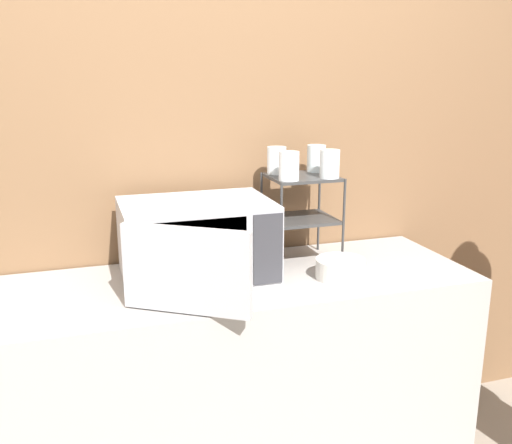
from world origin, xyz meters
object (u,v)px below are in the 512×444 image
(dish_rack, at_px, (302,200))
(bowl, at_px, (340,269))
(microwave, at_px, (196,242))
(glass_front_right, at_px, (330,164))
(glass_front_left, at_px, (289,166))
(glass_back_right, at_px, (316,158))
(glass_back_left, at_px, (277,160))

(dish_rack, bearing_deg, bowl, -74.94)
(microwave, distance_m, glass_front_right, 0.59)
(microwave, height_order, glass_front_left, glass_front_left)
(dish_rack, xyz_separation_m, glass_front_right, (0.08, -0.08, 0.15))
(microwave, bearing_deg, dish_rack, 10.09)
(dish_rack, xyz_separation_m, glass_back_right, (0.09, 0.07, 0.15))
(glass_front_right, bearing_deg, glass_front_left, 179.99)
(glass_front_left, bearing_deg, glass_back_left, 88.78)
(microwave, height_order, dish_rack, dish_rack)
(bowl, bearing_deg, microwave, 163.02)
(bowl, bearing_deg, glass_front_left, 133.22)
(glass_back_right, distance_m, bowl, 0.48)
(dish_rack, height_order, glass_front_right, glass_front_right)
(microwave, bearing_deg, glass_front_left, 0.50)
(glass_back_right, height_order, bowl, glass_back_right)
(glass_front_left, distance_m, glass_back_right, 0.23)
(glass_front_left, relative_size, glass_back_right, 1.00)
(dish_rack, xyz_separation_m, glass_back_left, (-0.08, 0.07, 0.15))
(microwave, height_order, glass_back_left, glass_back_left)
(glass_back_right, relative_size, bowl, 0.59)
(glass_back_right, bearing_deg, dish_rack, -141.74)
(dish_rack, relative_size, bowl, 1.92)
(glass_front_right, bearing_deg, glass_back_left, 138.65)
(dish_rack, distance_m, glass_back_right, 0.19)
(glass_back_left, bearing_deg, dish_rack, -39.28)
(glass_front_right, xyz_separation_m, glass_back_left, (-0.16, 0.14, 0.00))
(glass_front_right, height_order, glass_back_left, same)
(glass_back_left, bearing_deg, glass_front_right, -41.35)
(microwave, bearing_deg, glass_back_left, 22.05)
(microwave, xyz_separation_m, bowl, (0.51, -0.16, -0.11))
(glass_back_right, height_order, glass_back_left, same)
(glass_front_left, height_order, bowl, glass_front_left)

